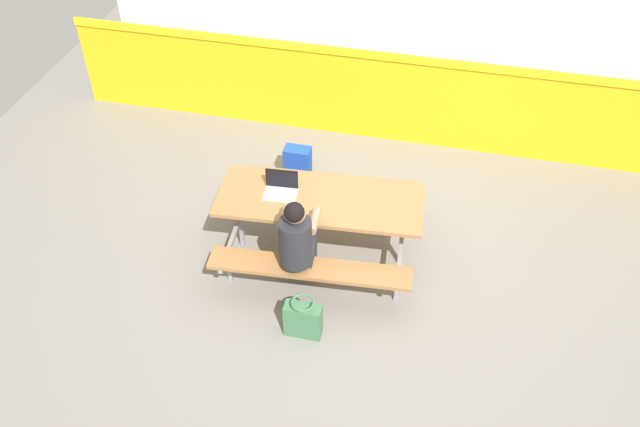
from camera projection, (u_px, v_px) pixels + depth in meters
ground_plane at (353, 259)px, 7.02m from camera, size 10.00×10.00×0.02m
accent_backdrop at (394, 47)px, 7.80m from camera, size 8.00×0.14×2.60m
picnic_table_main at (320, 212)px, 6.69m from camera, size 2.05×1.69×0.74m
student_nearer at (297, 239)px, 6.21m from camera, size 0.38×0.53×1.21m
laptop_silver at (281, 189)px, 6.62m from camera, size 0.34×0.24×0.22m
backpack_dark at (298, 164)px, 7.85m from camera, size 0.30×0.22×0.44m
tote_bag_bright at (303, 319)px, 6.17m from camera, size 0.34×0.21×0.43m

